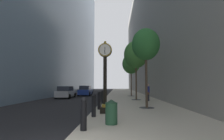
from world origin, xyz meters
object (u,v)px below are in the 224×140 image
object	(u,v)px
bollard_second	(94,105)
street_tree_mid_far	(131,64)
bollard_nearest	(84,113)
bollard_fourth	(103,97)
street_tree_near	(146,45)
car_silver_mid	(66,92)
bollard_fifth	(105,95)
pedestrian_walking	(148,92)
car_blue_near	(86,91)
street_clock	(105,73)
bollard_third	(99,100)
trash_bin	(111,111)
street_tree_mid_near	(136,55)

from	to	relation	value
bollard_second	street_tree_mid_far	xyz separation A→B (m)	(3.41, 18.01, 4.31)
bollard_nearest	bollard_second	bearing A→B (deg)	90.00
bollard_fourth	street_tree_near	bearing A→B (deg)	-29.20
street_tree_near	car_silver_mid	world-z (taller)	street_tree_near
car_silver_mid	bollard_fifth	bearing A→B (deg)	-48.13
car_silver_mid	pedestrian_walking	bearing A→B (deg)	-28.71
bollard_second	car_blue_near	xyz separation A→B (m)	(-4.12, 20.78, 0.05)
street_clock	bollard_nearest	size ratio (longest dim) A/B	3.59
street_clock	bollard_nearest	xyz separation A→B (m)	(-0.51, -4.08, -1.76)
bollard_third	bollard_fifth	world-z (taller)	same
bollard_third	street_tree_near	xyz separation A→B (m)	(3.41, 0.93, 4.06)
street_tree_near	car_blue_near	xyz separation A→B (m)	(-7.53, 17.00, -4.01)
bollard_fourth	street_tree_mid_far	world-z (taller)	street_tree_mid_far
bollard_fifth	trash_bin	size ratio (longest dim) A/B	1.16
street_clock	street_tree_mid_far	world-z (taller)	street_tree_mid_far
bollard_nearest	car_silver_mid	world-z (taller)	car_silver_mid
street_tree_near	street_tree_mid_near	world-z (taller)	street_tree_mid_near
bollard_nearest	street_tree_mid_near	bearing A→B (deg)	76.05
street_tree_mid_far	car_blue_near	size ratio (longest dim) A/B	1.39
trash_bin	car_silver_mid	size ratio (longest dim) A/B	0.25
bollard_fourth	pedestrian_walking	world-z (taller)	pedestrian_walking
bollard_third	street_clock	bearing A→B (deg)	-72.41
bollard_nearest	trash_bin	world-z (taller)	bollard_nearest
street_clock	street_tree_near	world-z (taller)	street_tree_near
car_blue_near	street_tree_mid_near	bearing A→B (deg)	-52.70
bollard_nearest	street_tree_mid_far	world-z (taller)	street_tree_mid_far
bollard_fifth	street_tree_mid_far	xyz separation A→B (m)	(3.41, 9.48, 4.31)
street_clock	pedestrian_walking	bearing A→B (deg)	64.01
street_clock	trash_bin	world-z (taller)	street_clock
street_tree_near	trash_bin	bearing A→B (deg)	-113.59
bollard_fifth	street_tree_mid_near	distance (m)	6.14
street_tree_mid_near	pedestrian_walking	xyz separation A→B (m)	(1.08, -1.49, -4.21)
bollard_fifth	street_tree_near	xyz separation A→B (m)	(3.41, -4.75, 4.06)
street_clock	car_blue_near	xyz separation A→B (m)	(-4.63, 19.54, -1.72)
bollard_second	car_blue_near	size ratio (longest dim) A/B	0.26
bollard_nearest	bollard_third	size ratio (longest dim) A/B	1.00
pedestrian_walking	car_silver_mid	world-z (taller)	pedestrian_walking
bollard_fifth	trash_bin	world-z (taller)	bollard_fifth
bollard_third	bollard_fifth	xyz separation A→B (m)	(0.00, 5.68, 0.00)
pedestrian_walking	car_silver_mid	bearing A→B (deg)	151.29
bollard_fourth	car_silver_mid	bearing A→B (deg)	122.03
street_tree_near	pedestrian_walking	xyz separation A→B (m)	(1.08, 5.63, -3.74)
bollard_nearest	street_tree_near	distance (m)	8.48
street_clock	bollard_second	size ratio (longest dim) A/B	3.59
street_clock	bollard_third	world-z (taller)	street_clock
trash_bin	car_silver_mid	distance (m)	18.20
street_tree_near	street_tree_mid_far	bearing A→B (deg)	90.00
bollard_fifth	street_tree_mid_far	world-z (taller)	street_tree_mid_far
street_clock	bollard_third	bearing A→B (deg)	107.59
street_tree_mid_far	car_silver_mid	size ratio (longest dim) A/B	1.53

